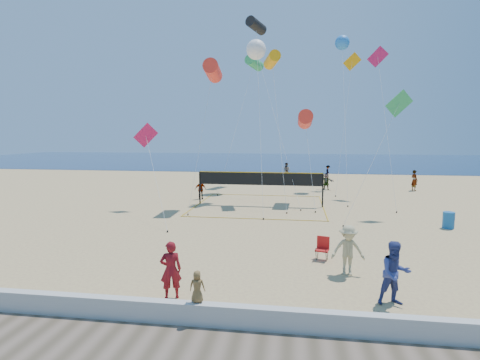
# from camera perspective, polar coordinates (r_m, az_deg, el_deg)

# --- Properties ---
(ground) EXTENTS (120.00, 120.00, 0.00)m
(ground) POSITION_cam_1_polar(r_m,az_deg,el_deg) (13.23, 3.32, -15.48)
(ground) COLOR tan
(ground) RESTS_ON ground
(ocean) EXTENTS (140.00, 50.00, 0.03)m
(ocean) POSITION_cam_1_polar(r_m,az_deg,el_deg) (74.37, 7.52, 3.00)
(ocean) COLOR #10294E
(ocean) RESTS_ON ground
(seawall) EXTENTS (32.00, 0.30, 0.60)m
(seawall) POSITION_cam_1_polar(r_m,az_deg,el_deg) (10.39, 1.78, -20.22)
(seawall) COLOR beige
(seawall) RESTS_ON ground
(woman) EXTENTS (0.77, 0.64, 1.81)m
(woman) POSITION_cam_1_polar(r_m,az_deg,el_deg) (12.03, -10.50, -13.31)
(woman) COLOR maroon
(woman) RESTS_ON ground
(toddler) EXTENTS (0.44, 0.31, 0.86)m
(toddler) POSITION_cam_1_polar(r_m,az_deg,el_deg) (10.39, -6.54, -15.83)
(toddler) COLOR brown
(toddler) RESTS_ON seawall
(bystander_a) EXTENTS (1.05, 0.89, 1.93)m
(bystander_a) POSITION_cam_1_polar(r_m,az_deg,el_deg) (12.29, 22.54, -12.99)
(bystander_a) COLOR navy
(bystander_a) RESTS_ON ground
(bystander_b) EXTENTS (1.18, 0.68, 1.82)m
(bystander_b) POSITION_cam_1_polar(r_m,az_deg,el_deg) (14.23, 16.14, -10.23)
(bystander_b) COLOR tan
(bystander_b) RESTS_ON ground
(far_person_0) EXTENTS (0.97, 0.72, 1.53)m
(far_person_0) POSITION_cam_1_polar(r_m,az_deg,el_deg) (29.47, -6.04, -1.44)
(far_person_0) COLOR gray
(far_person_0) RESTS_ON ground
(far_person_1) EXTENTS (1.49, 0.79, 1.53)m
(far_person_1) POSITION_cam_1_polar(r_m,az_deg,el_deg) (35.30, 13.01, -0.20)
(far_person_1) COLOR gray
(far_person_1) RESTS_ON ground
(far_person_2) EXTENTS (0.71, 0.81, 1.88)m
(far_person_2) POSITION_cam_1_polar(r_m,az_deg,el_deg) (37.21, 25.02, -0.05)
(far_person_2) COLOR gray
(far_person_2) RESTS_ON ground
(far_person_3) EXTENTS (1.01, 0.88, 1.78)m
(far_person_3) POSITION_cam_1_polar(r_m,az_deg,el_deg) (43.91, 7.13, 1.46)
(far_person_3) COLOR gray
(far_person_3) RESTS_ON ground
(far_person_4) EXTENTS (0.72, 1.03, 1.46)m
(far_person_4) POSITION_cam_1_polar(r_m,az_deg,el_deg) (45.25, 13.25, 1.28)
(far_person_4) COLOR gray
(far_person_4) RESTS_ON ground
(camp_chair) EXTENTS (0.60, 0.71, 1.04)m
(camp_chair) POSITION_cam_1_polar(r_m,az_deg,el_deg) (15.74, 12.47, -9.91)
(camp_chair) COLOR red
(camp_chair) RESTS_ON ground
(trash_barrel) EXTENTS (0.73, 0.73, 0.89)m
(trash_barrel) POSITION_cam_1_polar(r_m,az_deg,el_deg) (23.23, 29.19, -5.37)
(trash_barrel) COLOR #185DA0
(trash_barrel) RESTS_ON ground
(volleyball_net) EXTENTS (9.04, 8.89, 2.41)m
(volleyball_net) POSITION_cam_1_polar(r_m,az_deg,el_deg) (26.63, 3.04, -0.40)
(volleyball_net) COLOR black
(volleyball_net) RESTS_ON ground
(kite_0) EXTENTS (1.64, 4.37, 9.99)m
(kite_0) POSITION_cam_1_polar(r_m,az_deg,el_deg) (26.37, -4.17, 16.25)
(kite_0) COLOR #FA3323
(kite_0) RESTS_ON ground
(kite_1) EXTENTS (2.16, 9.15, 13.91)m
(kite_1) POSITION_cam_1_polar(r_m,az_deg,el_deg) (31.14, 2.48, 22.41)
(kite_1) COLOR black
(kite_1) RESTS_ON ground
(kite_2) EXTENTS (2.07, 5.57, 11.01)m
(kite_2) POSITION_cam_1_polar(r_m,az_deg,el_deg) (28.73, 4.90, 17.75)
(kite_2) COLOR #FCA70C
(kite_2) RESTS_ON ground
(kite_3) EXTENTS (4.41, 6.22, 5.84)m
(kite_3) POSITION_cam_1_polar(r_m,az_deg,el_deg) (25.87, -14.05, 6.10)
(kite_3) COLOR #DD1951
(kite_3) RESTS_ON ground
(kite_4) EXTENTS (4.40, 3.76, 7.76)m
(kite_4) POSITION_cam_1_polar(r_m,az_deg,el_deg) (24.88, 22.76, 9.96)
(kite_4) COLOR green
(kite_4) RESTS_ON ground
(kite_5) EXTENTS (1.61, 7.86, 12.14)m
(kite_5) POSITION_cam_1_polar(r_m,az_deg,el_deg) (33.16, 20.39, 16.13)
(kite_5) COLOR #C21956
(kite_5) RESTS_ON ground
(kite_6) EXTENTS (5.03, 10.47, 13.44)m
(kite_6) POSITION_cam_1_polar(r_m,az_deg,el_deg) (35.31, 2.47, 19.22)
(kite_6) COLOR white
(kite_6) RESTS_ON ground
(kite_7) EXTENTS (1.56, 10.40, 14.01)m
(kite_7) POSITION_cam_1_polar(r_m,az_deg,el_deg) (37.37, 15.32, 19.53)
(kite_7) COLOR blue
(kite_7) RESTS_ON ground
(kite_8) EXTENTS (3.08, 9.29, 12.76)m
(kite_8) POSITION_cam_1_polar(r_m,az_deg,el_deg) (38.89, 2.19, 17.38)
(kite_8) COLOR green
(kite_8) RESTS_ON ground
(kite_9) EXTENTS (2.70, 6.31, 12.66)m
(kite_9) POSITION_cam_1_polar(r_m,az_deg,el_deg) (37.54, 16.60, 15.92)
(kite_9) COLOR #FCA70C
(kite_9) RESTS_ON ground
(kite_10) EXTENTS (1.25, 5.02, 6.83)m
(kite_10) POSITION_cam_1_polar(r_m,az_deg,el_deg) (28.08, 9.91, 9.07)
(kite_10) COLOR #FA3323
(kite_10) RESTS_ON ground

